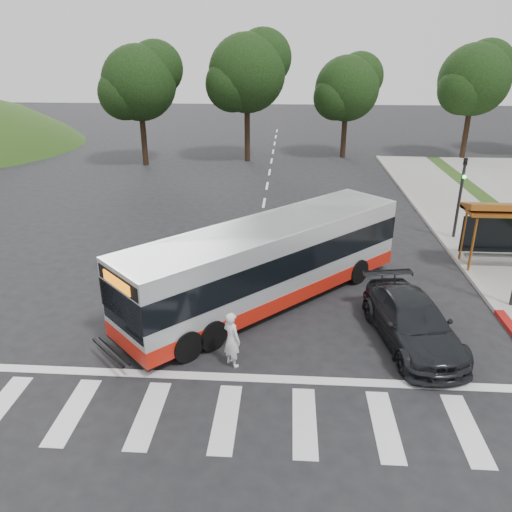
{
  "coord_description": "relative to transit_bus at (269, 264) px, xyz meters",
  "views": [
    {
      "loc": [
        1.44,
        -15.03,
        8.75
      ],
      "look_at": [
        0.31,
        1.9,
        1.6
      ],
      "focal_mm": 35.0,
      "sensor_mm": 36.0,
      "label": 1
    }
  ],
  "objects": [
    {
      "name": "ground",
      "position": [
        -0.81,
        -1.42,
        -1.5
      ],
      "size": [
        140.0,
        140.0,
        0.0
      ],
      "primitive_type": "plane",
      "color": "black",
      "rests_on": "ground"
    },
    {
      "name": "sidewalk_east",
      "position": [
        10.19,
        6.58,
        -1.44
      ],
      "size": [
        4.0,
        40.0,
        0.12
      ],
      "primitive_type": "cube",
      "color": "gray",
      "rests_on": "ground"
    },
    {
      "name": "curb_east",
      "position": [
        8.19,
        6.58,
        -1.42
      ],
      "size": [
        0.3,
        40.0,
        0.15
      ],
      "primitive_type": "cube",
      "color": "#9E9991",
      "rests_on": "ground"
    },
    {
      "name": "crosswalk_ladder",
      "position": [
        -0.81,
        -6.42,
        -1.49
      ],
      "size": [
        18.0,
        2.6,
        0.01
      ],
      "primitive_type": "cube",
      "color": "silver",
      "rests_on": "ground"
    },
    {
      "name": "traffic_signal_ne_short",
      "position": [
        8.79,
        7.07,
        0.98
      ],
      "size": [
        0.18,
        0.37,
        4.0
      ],
      "color": "black",
      "rests_on": "ground"
    },
    {
      "name": "tree_ne_a",
      "position": [
        15.26,
        26.65,
        4.89
      ],
      "size": [
        6.16,
        5.74,
        9.3
      ],
      "color": "black",
      "rests_on": "parking_lot"
    },
    {
      "name": "tree_north_a",
      "position": [
        -2.73,
        24.65,
        5.42
      ],
      "size": [
        6.6,
        6.15,
        10.17
      ],
      "color": "black",
      "rests_on": "ground"
    },
    {
      "name": "tree_north_b",
      "position": [
        5.26,
        26.64,
        4.16
      ],
      "size": [
        5.72,
        5.33,
        8.43
      ],
      "color": "black",
      "rests_on": "ground"
    },
    {
      "name": "tree_north_c",
      "position": [
        -10.74,
        22.65,
        4.79
      ],
      "size": [
        6.16,
        5.74,
        9.3
      ],
      "color": "black",
      "rests_on": "ground"
    },
    {
      "name": "transit_bus",
      "position": [
        0.0,
        0.0,
        0.0
      ],
      "size": [
        9.98,
        10.0,
        3.0
      ],
      "primitive_type": null,
      "rotation": [
        0.0,
        0.0,
        -0.78
      ],
      "color": "silver",
      "rests_on": "ground"
    },
    {
      "name": "pedestrian",
      "position": [
        -0.91,
        -4.09,
        -0.62
      ],
      "size": [
        0.75,
        0.74,
        1.75
      ],
      "primitive_type": "imported",
      "rotation": [
        0.0,
        0.0,
        2.39
      ],
      "color": "silver",
      "rests_on": "ground"
    },
    {
      "name": "dark_sedan",
      "position": [
        4.64,
        -2.49,
        -0.76
      ],
      "size": [
        2.91,
        5.36,
        1.47
      ],
      "primitive_type": "imported",
      "rotation": [
        0.0,
        0.0,
        0.17
      ],
      "color": "black",
      "rests_on": "ground"
    }
  ]
}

